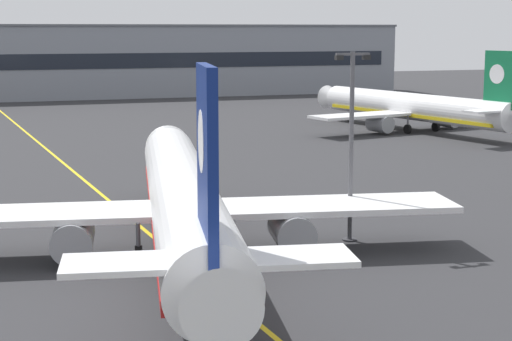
% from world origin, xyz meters
% --- Properties ---
extents(ground_plane, '(400.00, 400.00, 0.00)m').
position_xyz_m(ground_plane, '(0.00, 0.00, 0.00)').
color(ground_plane, '#2D2D30').
extents(taxiway_centreline, '(11.79, 179.65, 0.01)m').
position_xyz_m(taxiway_centreline, '(0.00, 30.00, 0.00)').
color(taxiway_centreline, yellow).
rests_on(taxiway_centreline, ground).
extents(airliner_foreground, '(32.34, 41.29, 11.65)m').
position_xyz_m(airliner_foreground, '(1.50, 11.55, 3.37)').
color(airliner_foreground, white).
rests_on(airliner_foreground, ground).
extents(airliner_background, '(29.20, 37.21, 10.54)m').
position_xyz_m(airliner_background, '(44.01, 60.92, 3.05)').
color(airliner_background, white).
rests_on(airliner_background, ground).
extents(apron_lamp_post, '(2.24, 0.90, 11.61)m').
position_xyz_m(apron_lamp_post, '(12.18, 12.20, 6.10)').
color(apron_lamp_post, '#515156').
rests_on(apron_lamp_post, ground).
extents(safety_cone_by_nose_gear, '(0.44, 0.44, 0.55)m').
position_xyz_m(safety_cone_by_nose_gear, '(2.61, 26.69, 0.26)').
color(safety_cone_by_nose_gear, orange).
rests_on(safety_cone_by_nose_gear, ground).
extents(terminal_building, '(154.84, 12.40, 13.79)m').
position_xyz_m(terminal_building, '(-2.99, 128.58, 6.90)').
color(terminal_building, gray).
rests_on(terminal_building, ground).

